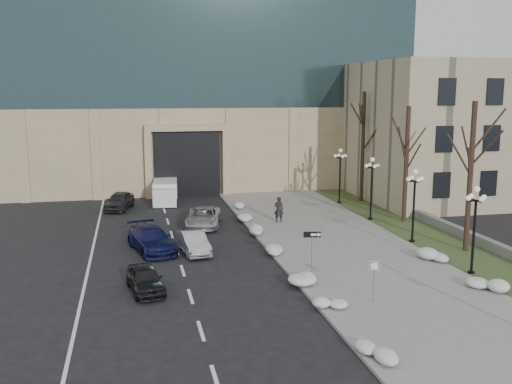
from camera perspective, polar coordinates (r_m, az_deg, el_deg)
ground at (r=23.67m, az=11.42°, el=-14.00°), size 160.00×160.00×0.00m
sidewalk at (r=37.17m, az=7.66°, el=-4.83°), size 9.00×40.00×0.12m
curb at (r=35.90m, az=0.87°, el=-5.26°), size 0.30×40.00×0.14m
grass_strip at (r=39.83m, az=16.50°, el=-4.16°), size 4.00×40.00×0.10m
stone_wall at (r=42.42m, az=17.59°, el=-2.94°), size 0.50×30.00×0.70m
office_tower at (r=64.26m, az=-6.43°, el=18.03°), size 40.00×24.70×36.00m
classical_building at (r=56.97m, az=20.64°, el=5.87°), size 22.00×18.12×12.00m
car_a at (r=28.31m, az=-11.03°, el=-8.53°), size 2.04×3.86×1.25m
car_b at (r=34.35m, az=-6.25°, el=-5.04°), size 1.79×4.01×1.28m
car_c at (r=35.07m, az=-10.41°, el=-4.69°), size 3.21×5.36×1.46m
car_d at (r=40.85m, az=-5.29°, el=-2.51°), size 3.21×5.28×1.37m
car_e at (r=47.69m, az=-13.49°, el=-0.87°), size 2.72×4.57×1.46m
pedestrian at (r=41.52m, az=2.29°, el=-1.75°), size 0.78×0.63×1.86m
box_truck at (r=50.11m, az=-9.06°, el=0.01°), size 2.47×5.96×1.85m
one_way_sign at (r=29.34m, az=5.93°, el=-4.80°), size 0.93×0.34×2.50m
keep_sign at (r=26.36m, az=11.72°, el=-7.93°), size 0.44×0.16×2.07m
snow_clump_a at (r=21.71m, az=11.57°, el=-15.44°), size 1.10×1.60×0.36m
snow_clump_b at (r=25.55m, az=7.62°, el=-11.30°), size 1.10×1.60×0.36m
snow_clump_c at (r=29.03m, az=4.92°, el=-8.58°), size 1.10×1.60×0.36m
snow_clump_d at (r=33.66m, az=2.26°, el=-5.91°), size 1.10×1.60×0.36m
snow_clump_e at (r=37.98m, az=0.57°, el=-4.03°), size 1.10×1.60×0.36m
snow_clump_f at (r=41.93m, az=-0.65°, el=-2.68°), size 1.10×1.60×0.36m
snow_clump_g at (r=46.09m, az=-1.40°, el=-1.51°), size 1.10×1.60×0.36m
snow_clump_h at (r=29.99m, az=22.36°, el=-8.72°), size 1.10×1.60×0.36m
snow_clump_i at (r=33.92m, az=17.11°, el=-6.24°), size 1.10×1.60×0.36m
lamppost_a at (r=31.64m, az=21.04°, el=-2.45°), size 1.18×1.18×4.76m
lamppost_b at (r=37.11m, az=15.55°, el=-0.37°), size 1.18×1.18×4.76m
lamppost_c at (r=42.87m, az=11.49°, el=1.18°), size 1.18×1.18×4.76m
lamppost_d at (r=48.81m, az=8.41°, el=2.34°), size 1.18×1.18×4.76m
tree_near at (r=35.71m, az=20.76°, el=3.42°), size 3.20×3.20×9.00m
tree_mid at (r=42.62m, az=14.87°, el=4.28°), size 3.20×3.20×8.50m
tree_far at (r=49.78m, az=10.68°, el=5.99°), size 3.20×3.20×9.50m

